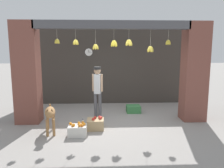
{
  "coord_description": "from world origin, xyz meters",
  "views": [
    {
      "loc": [
        -0.31,
        -6.32,
        2.21
      ],
      "look_at": [
        0.0,
        0.38,
        1.15
      ],
      "focal_mm": 35.0,
      "sensor_mm": 36.0,
      "label": 1
    }
  ],
  "objects": [
    {
      "name": "dog",
      "position": [
        -1.69,
        -0.67,
        0.53
      ],
      "size": [
        0.41,
        0.97,
        0.76
      ],
      "rotation": [
        0.0,
        0.0,
        -1.36
      ],
      "color": "#9E7042",
      "rests_on": "ground_plane"
    },
    {
      "name": "storefront_awning",
      "position": [
        0.02,
        0.12,
        2.86
      ],
      "size": [
        4.52,
        0.25,
        0.92
      ],
      "color": "#4C4C51"
    },
    {
      "name": "ground_plane",
      "position": [
        0.0,
        0.0,
        0.0
      ],
      "size": [
        60.0,
        60.0,
        0.0
      ],
      "primitive_type": "plane",
      "color": "gray"
    },
    {
      "name": "shop_pillar_left",
      "position": [
        -2.56,
        0.3,
        1.52
      ],
      "size": [
        0.7,
        0.6,
        3.04
      ],
      "primitive_type": "cube",
      "color": "brown",
      "rests_on": "ground_plane"
    },
    {
      "name": "shop_pillar_right",
      "position": [
        2.56,
        0.3,
        1.52
      ],
      "size": [
        0.7,
        0.6,
        3.04
      ],
      "primitive_type": "cube",
      "color": "brown",
      "rests_on": "ground_plane"
    },
    {
      "name": "shop_back_wall",
      "position": [
        0.0,
        2.61,
        1.52
      ],
      "size": [
        6.42,
        0.12,
        3.04
      ],
      "primitive_type": "cube",
      "color": "#38332D",
      "rests_on": "ground_plane"
    },
    {
      "name": "shopkeeper",
      "position": [
        -0.46,
        0.53,
        0.99
      ],
      "size": [
        0.34,
        0.29,
        1.68
      ],
      "rotation": [
        0.0,
        0.0,
        2.92
      ],
      "color": "#56565B",
      "rests_on": "ground_plane"
    },
    {
      "name": "fruit_crate_apples",
      "position": [
        -0.5,
        -0.43,
        0.15
      ],
      "size": [
        0.47,
        0.42,
        0.36
      ],
      "color": "tan",
      "rests_on": "ground_plane"
    },
    {
      "name": "fruit_crate_oranges",
      "position": [
        -0.95,
        -0.88,
        0.15
      ],
      "size": [
        0.47,
        0.36,
        0.34
      ],
      "color": "silver",
      "rests_on": "ground_plane"
    },
    {
      "name": "water_bottle",
      "position": [
        -0.86,
        -0.32,
        0.13
      ],
      "size": [
        0.07,
        0.07,
        0.27
      ],
      "color": "silver",
      "rests_on": "ground_plane"
    },
    {
      "name": "wall_clock",
      "position": [
        -0.84,
        2.54,
        2.11
      ],
      "size": [
        0.32,
        0.03,
        0.32
      ],
      "color": "black"
    },
    {
      "name": "produce_box_green",
      "position": [
        0.8,
        1.18,
        0.12
      ],
      "size": [
        0.49,
        0.44,
        0.24
      ],
      "primitive_type": "cube",
      "color": "#387A42",
      "rests_on": "ground_plane"
    }
  ]
}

